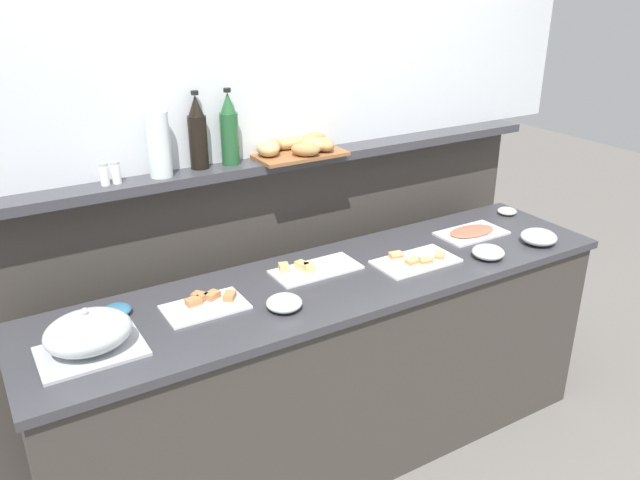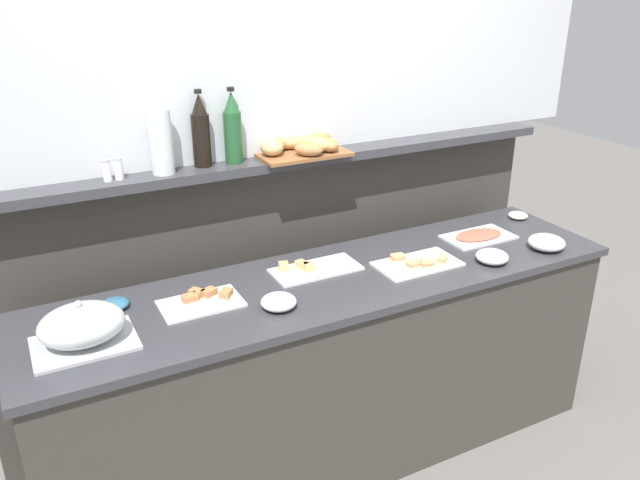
{
  "view_description": "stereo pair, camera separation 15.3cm",
  "coord_description": "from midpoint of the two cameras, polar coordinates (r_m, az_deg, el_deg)",
  "views": [
    {
      "loc": [
        -1.27,
        -1.99,
        2.08
      ],
      "look_at": [
        -0.01,
        0.1,
        1.04
      ],
      "focal_mm": 35.86,
      "sensor_mm": 36.0,
      "label": 1
    },
    {
      "loc": [
        -1.14,
        -2.07,
        2.08
      ],
      "look_at": [
        -0.01,
        0.1,
        1.04
      ],
      "focal_mm": 35.86,
      "sensor_mm": 36.0,
      "label": 2
    }
  ],
  "objects": [
    {
      "name": "ground_plane",
      "position": [
        3.56,
        -2.36,
        -12.7
      ],
      "size": [
        12.0,
        12.0,
        0.0
      ],
      "primitive_type": "plane",
      "color": "slate"
    },
    {
      "name": "buffet_counter",
      "position": [
        2.87,
        2.72,
        -11.54
      ],
      "size": [
        2.53,
        0.62,
        0.91
      ],
      "color": "#3D3833",
      "rests_on": "ground_plane"
    },
    {
      "name": "back_ledge_unit",
      "position": [
        3.12,
        -1.68,
        -3.39
      ],
      "size": [
        2.73,
        0.22,
        1.32
      ],
      "color": "#3D3833",
      "rests_on": "ground_plane"
    },
    {
      "name": "upper_wall_panel",
      "position": [
        2.82,
        -2.23,
        20.6
      ],
      "size": [
        3.33,
        0.08,
        1.28
      ],
      "primitive_type": "cube",
      "color": "silver",
      "rests_on": "back_ledge_unit"
    },
    {
      "name": "sandwich_platter_rear",
      "position": [
        2.79,
        10.3,
        -2.06
      ],
      "size": [
        0.36,
        0.2,
        0.04
      ],
      "color": "white",
      "rests_on": "buffet_counter"
    },
    {
      "name": "sandwich_platter_front",
      "position": [
        2.69,
        0.92,
        -2.6
      ],
      "size": [
        0.38,
        0.18,
        0.04
      ],
      "color": "white",
      "rests_on": "buffet_counter"
    },
    {
      "name": "sandwich_platter_side",
      "position": [
        2.47,
        -8.73,
        -5.41
      ],
      "size": [
        0.31,
        0.19,
        0.04
      ],
      "color": "white",
      "rests_on": "buffet_counter"
    },
    {
      "name": "cold_cuts_platter",
      "position": [
        3.13,
        15.33,
        0.32
      ],
      "size": [
        0.33,
        0.19,
        0.02
      ],
      "color": "silver",
      "rests_on": "buffet_counter"
    },
    {
      "name": "serving_cloche",
      "position": [
        2.27,
        -18.68,
        -7.35
      ],
      "size": [
        0.34,
        0.24,
        0.17
      ],
      "color": "#B7BABF",
      "rests_on": "buffet_counter"
    },
    {
      "name": "glass_bowl_large",
      "position": [
        2.4,
        -1.89,
        -5.61
      ],
      "size": [
        0.14,
        0.14,
        0.05
      ],
      "color": "silver",
      "rests_on": "buffet_counter"
    },
    {
      "name": "glass_bowl_medium",
      "position": [
        3.09,
        20.9,
        -0.27
      ],
      "size": [
        0.17,
        0.17,
        0.07
      ],
      "color": "silver",
      "rests_on": "buffet_counter"
    },
    {
      "name": "glass_bowl_small",
      "position": [
        2.88,
        16.58,
        -1.49
      ],
      "size": [
        0.14,
        0.14,
        0.06
      ],
      "color": "silver",
      "rests_on": "buffet_counter"
    },
    {
      "name": "condiment_bowl_teal",
      "position": [
        2.5,
        -16.19,
        -5.53
      ],
      "size": [
        0.1,
        0.1,
        0.04
      ],
      "primitive_type": "ellipsoid",
      "color": "teal",
      "rests_on": "buffet_counter"
    },
    {
      "name": "condiment_bowl_dark",
      "position": [
        3.43,
        18.49,
        2.09
      ],
      "size": [
        0.1,
        0.1,
        0.03
      ],
      "primitive_type": "ellipsoid",
      "color": "silver",
      "rests_on": "buffet_counter"
    },
    {
      "name": "wine_bottle_green",
      "position": [
        2.71,
        -6.19,
        9.78
      ],
      "size": [
        0.08,
        0.08,
        0.32
      ],
      "color": "#23562D",
      "rests_on": "back_ledge_unit"
    },
    {
      "name": "wine_bottle_dark",
      "position": [
        2.68,
        -8.97,
        9.47
      ],
      "size": [
        0.08,
        0.08,
        0.32
      ],
      "color": "black",
      "rests_on": "back_ledge_unit"
    },
    {
      "name": "salt_shaker",
      "position": [
        2.58,
        -16.89,
        5.95
      ],
      "size": [
        0.03,
        0.03,
        0.09
      ],
      "color": "white",
      "rests_on": "back_ledge_unit"
    },
    {
      "name": "pepper_shaker",
      "position": [
        2.59,
        -15.93,
        6.11
      ],
      "size": [
        0.03,
        0.03,
        0.09
      ],
      "color": "white",
      "rests_on": "back_ledge_unit"
    },
    {
      "name": "bread_basket",
      "position": [
        2.85,
        -0.18,
        8.41
      ],
      "size": [
        0.4,
        0.3,
        0.08
      ],
      "color": "brown",
      "rests_on": "back_ledge_unit"
    },
    {
      "name": "water_carafe",
      "position": [
        2.6,
        -12.36,
        8.53
      ],
      "size": [
        0.09,
        0.09,
        0.26
      ],
      "primitive_type": "cylinder",
      "color": "silver",
      "rests_on": "back_ledge_unit"
    }
  ]
}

